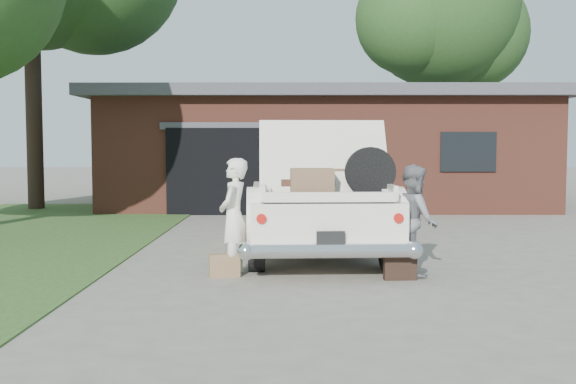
{
  "coord_description": "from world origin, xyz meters",
  "views": [
    {
      "loc": [
        0.04,
        -8.98,
        1.77
      ],
      "look_at": [
        0.0,
        0.6,
        1.1
      ],
      "focal_mm": 42.0,
      "sensor_mm": 36.0,
      "label": 1
    }
  ],
  "objects": [
    {
      "name": "woman_left",
      "position": [
        -0.73,
        0.08,
        0.8
      ],
      "size": [
        0.5,
        0.65,
        1.59
      ],
      "primitive_type": "imported",
      "rotation": [
        0.0,
        0.0,
        -1.79
      ],
      "color": "white",
      "rests_on": "ground"
    },
    {
      "name": "suitcase_right",
      "position": [
        1.48,
        -0.23,
        0.16
      ],
      "size": [
        0.43,
        0.16,
        0.33
      ],
      "primitive_type": "cube",
      "rotation": [
        0.0,
        0.0,
        0.06
      ],
      "color": "black",
      "rests_on": "ground"
    },
    {
      "name": "tree_right",
      "position": [
        5.5,
        15.73,
        6.38
      ],
      "size": [
        6.51,
        5.67,
        9.5
      ],
      "color": "#38281E",
      "rests_on": "ground"
    },
    {
      "name": "ground",
      "position": [
        0.0,
        0.0,
        0.0
      ],
      "size": [
        90.0,
        90.0,
        0.0
      ],
      "primitive_type": "plane",
      "color": "gray",
      "rests_on": "ground"
    },
    {
      "name": "sedan",
      "position": [
        0.42,
        2.18,
        0.81
      ],
      "size": [
        2.39,
        5.6,
        2.13
      ],
      "rotation": [
        0.0,
        0.0,
        0.05
      ],
      "color": "white",
      "rests_on": "ground"
    },
    {
      "name": "woman_right",
      "position": [
        1.72,
        0.11,
        0.76
      ],
      "size": [
        0.65,
        0.79,
        1.51
      ],
      "primitive_type": "imported",
      "rotation": [
        0.0,
        0.0,
        1.68
      ],
      "color": "slate",
      "rests_on": "ground"
    },
    {
      "name": "suitcase_left",
      "position": [
        -0.85,
        -0.06,
        0.16
      ],
      "size": [
        0.43,
        0.22,
        0.31
      ],
      "primitive_type": "cube",
      "rotation": [
        0.0,
        0.0,
        0.23
      ],
      "color": "#8F6E49",
      "rests_on": "ground"
    },
    {
      "name": "house",
      "position": [
        0.98,
        11.47,
        1.67
      ],
      "size": [
        12.8,
        7.8,
        3.3
      ],
      "color": "brown",
      "rests_on": "ground"
    }
  ]
}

